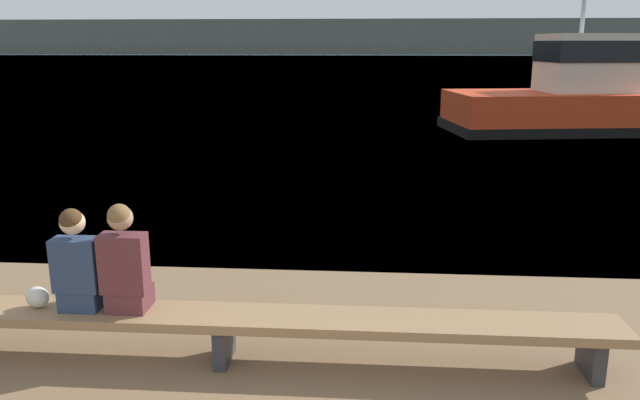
# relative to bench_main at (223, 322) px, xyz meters

# --- Properties ---
(water_surface) EXTENTS (240.00, 240.00, 0.00)m
(water_surface) POSITION_rel_bench_main_xyz_m (0.49, 122.46, -0.40)
(water_surface) COLOR teal
(water_surface) RESTS_ON ground
(far_shoreline) EXTENTS (600.00, 12.00, 9.58)m
(far_shoreline) POSITION_rel_bench_main_xyz_m (0.49, 179.31, 4.39)
(far_shoreline) COLOR #4C4C42
(far_shoreline) RESTS_ON ground
(bench_main) EXTENTS (7.32, 0.54, 0.48)m
(bench_main) POSITION_rel_bench_main_xyz_m (0.00, 0.00, 0.00)
(bench_main) COLOR #8E6B47
(bench_main) RESTS_ON ground
(person_left) EXTENTS (0.42, 0.37, 0.99)m
(person_left) POSITION_rel_bench_main_xyz_m (-1.35, -0.00, 0.53)
(person_left) COLOR navy
(person_left) RESTS_ON bench_main
(person_right) EXTENTS (0.42, 0.38, 1.04)m
(person_right) POSITION_rel_bench_main_xyz_m (-0.90, -0.00, 0.56)
(person_right) COLOR #56282D
(person_right) RESTS_ON bench_main
(shopping_bag) EXTENTS (0.22, 0.16, 0.21)m
(shopping_bag) POSITION_rel_bench_main_xyz_m (-1.78, 0.01, 0.19)
(shopping_bag) COLOR beige
(shopping_bag) RESTS_ON bench_main
(tugboat_red) EXTENTS (8.69, 4.85, 5.92)m
(tugboat_red) POSITION_rel_bench_main_xyz_m (8.33, 16.67, 0.62)
(tugboat_red) COLOR red
(tugboat_red) RESTS_ON water_surface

